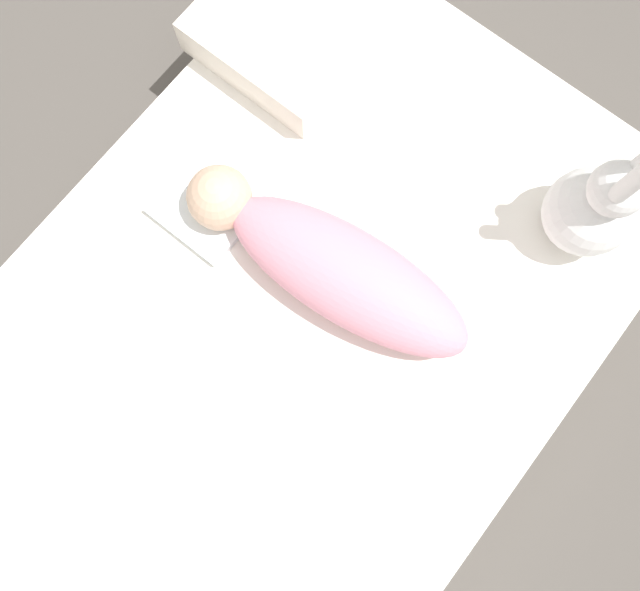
# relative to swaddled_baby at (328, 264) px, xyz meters

# --- Properties ---
(ground_plane) EXTENTS (12.00, 12.00, 0.00)m
(ground_plane) POSITION_rel_swaddled_baby_xyz_m (-0.12, -0.01, -0.24)
(ground_plane) COLOR #514C47
(bed_mattress) EXTENTS (1.53, 1.06, 0.18)m
(bed_mattress) POSITION_rel_swaddled_baby_xyz_m (-0.12, -0.01, -0.15)
(bed_mattress) COLOR white
(bed_mattress) RESTS_ON ground_plane
(burp_cloth) EXTENTS (0.20, 0.19, 0.02)m
(burp_cloth) POSITION_rel_swaddled_baby_xyz_m (-0.03, 0.28, -0.05)
(burp_cloth) COLOR white
(burp_cloth) RESTS_ON bed_mattress
(swaddled_baby) EXTENTS (0.24, 0.62, 0.13)m
(swaddled_baby) POSITION_rel_swaddled_baby_xyz_m (0.00, 0.00, 0.00)
(swaddled_baby) COLOR pink
(swaddled_baby) RESTS_ON bed_mattress
(pillow) EXTENTS (0.32, 0.34, 0.09)m
(pillow) POSITION_rel_swaddled_baby_xyz_m (0.36, 0.39, -0.02)
(pillow) COLOR white
(pillow) RESTS_ON bed_mattress
(bunny_plush) EXTENTS (0.17, 0.17, 0.34)m
(bunny_plush) POSITION_rel_swaddled_baby_xyz_m (0.38, -0.33, 0.05)
(bunny_plush) COLOR white
(bunny_plush) RESTS_ON bed_mattress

